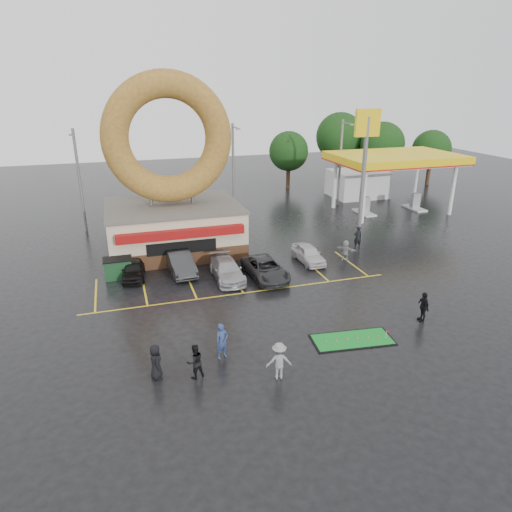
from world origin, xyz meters
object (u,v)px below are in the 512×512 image
object	(u,v)px
shell_sign	(365,149)
car_silver	(227,270)
car_black	(133,269)
car_grey	(265,269)
donut_shop	(172,195)
car_white	(308,254)
streetlight_right	(341,161)
car_dgrey	(180,263)
person_blue	(222,341)
putting_green	(352,340)
streetlight_mid	(234,168)
person_cameraman	(423,307)
gas_station	(378,171)
streetlight_left	(79,179)
dumpster	(118,269)

from	to	relation	value
shell_sign	car_silver	size ratio (longest dim) A/B	2.34
car_black	car_grey	world-z (taller)	car_grey
donut_shop	car_white	world-z (taller)	donut_shop
donut_shop	streetlight_right	distance (m)	21.00
car_dgrey	car_silver	size ratio (longest dim) A/B	0.98
streetlight_right	car_silver	size ratio (longest dim) A/B	1.99
car_black	person_blue	xyz separation A→B (m)	(3.55, -11.30, 0.29)
person_blue	putting_green	size ratio (longest dim) A/B	0.41
car_grey	car_white	distance (m)	4.42
shell_sign	streetlight_mid	world-z (taller)	shell_sign
car_black	person_cameraman	bearing A→B (deg)	-30.58
car_white	car_dgrey	bearing A→B (deg)	174.01
gas_station	streetlight_mid	bearing A→B (deg)	-179.92
donut_shop	car_dgrey	distance (m)	6.22
streetlight_left	car_grey	xyz separation A→B (m)	(12.09, -14.61, -4.12)
gas_station	streetlight_right	world-z (taller)	streetlight_right
car_silver	putting_green	xyz separation A→B (m)	(4.32, -9.67, -0.62)
putting_green	car_dgrey	bearing A→B (deg)	121.41
gas_station	person_blue	bearing A→B (deg)	-133.46
gas_station	dumpster	xyz separation A→B (m)	(-27.50, -12.56, -3.05)
streetlight_right	donut_shop	bearing A→B (deg)	-154.79
gas_station	car_grey	distance (m)	23.97
car_white	person_cameraman	world-z (taller)	person_cameraman
gas_station	car_dgrey	distance (m)	26.83
car_grey	dumpster	xyz separation A→B (m)	(-9.59, 3.08, -0.01)
streetlight_right	car_black	xyz separation A→B (m)	(-22.51, -13.92, -4.16)
gas_station	person_cameraman	world-z (taller)	gas_station
car_white	shell_sign	bearing A→B (deg)	33.91
person_blue	dumpster	world-z (taller)	person_blue
donut_shop	streetlight_left	distance (m)	9.87
car_silver	dumpster	xyz separation A→B (m)	(-7.04, 2.46, -0.01)
streetlight_mid	person_blue	size ratio (longest dim) A/B	4.94
streetlight_mid	dumpster	distance (m)	17.51
car_silver	car_grey	world-z (taller)	car_grey
car_white	dumpster	bearing A→B (deg)	173.95
shell_sign	person_blue	bearing A→B (deg)	-136.22
person_cameraman	donut_shop	bearing A→B (deg)	-136.53
streetlight_right	car_grey	size ratio (longest dim) A/B	1.88
donut_shop	car_silver	bearing A→B (deg)	-70.17
car_silver	person_blue	world-z (taller)	person_blue
shell_sign	streetlight_mid	size ratio (longest dim) A/B	1.18
streetlight_mid	car_black	distance (m)	17.17
streetlight_mid	car_dgrey	distance (m)	15.39
streetlight_mid	dumpster	xyz separation A→B (m)	(-11.50, -12.54, -4.13)
car_dgrey	streetlight_right	bearing A→B (deg)	31.36
dumpster	donut_shop	bearing A→B (deg)	45.82
car_grey	dumpster	world-z (taller)	car_grey
streetlight_right	gas_station	bearing A→B (deg)	-13.75
shell_sign	car_silver	distance (m)	16.22
donut_shop	car_dgrey	xyz separation A→B (m)	(-0.32, -4.97, -3.73)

